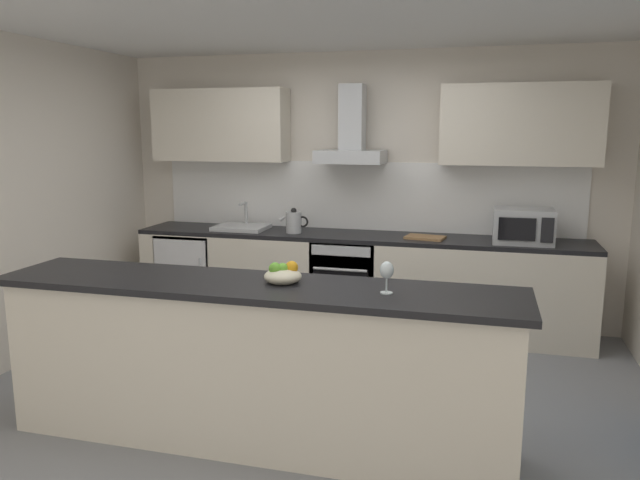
# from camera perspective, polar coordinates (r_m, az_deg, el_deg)

# --- Properties ---
(ground) EXTENTS (5.82, 4.93, 0.02)m
(ground) POSITION_cam_1_polar(r_m,az_deg,el_deg) (4.45, -1.21, -14.72)
(ground) COLOR gray
(ceiling) EXTENTS (5.82, 4.93, 0.02)m
(ceiling) POSITION_cam_1_polar(r_m,az_deg,el_deg) (4.09, -1.35, 20.71)
(ceiling) COLOR white
(wall_back) EXTENTS (5.82, 0.12, 2.60)m
(wall_back) POSITION_cam_1_polar(r_m,az_deg,el_deg) (6.03, 4.19, 4.86)
(wall_back) COLOR silver
(wall_back) RESTS_ON ground
(wall_left) EXTENTS (0.12, 4.93, 2.60)m
(wall_left) POSITION_cam_1_polar(r_m,az_deg,el_deg) (5.32, -27.77, 2.96)
(wall_left) COLOR silver
(wall_left) RESTS_ON ground
(backsplash_tile) EXTENTS (4.10, 0.02, 0.66)m
(backsplash_tile) POSITION_cam_1_polar(r_m,az_deg,el_deg) (5.96, 4.05, 4.13)
(backsplash_tile) COLOR white
(counter_back) EXTENTS (4.24, 0.60, 0.90)m
(counter_back) POSITION_cam_1_polar(r_m,az_deg,el_deg) (5.80, 3.36, -3.87)
(counter_back) COLOR beige
(counter_back) RESTS_ON ground
(counter_island) EXTENTS (3.12, 0.64, 1.00)m
(counter_island) POSITION_cam_1_polar(r_m,az_deg,el_deg) (3.70, -6.17, -11.44)
(counter_island) COLOR beige
(counter_island) RESTS_ON ground
(upper_cabinets) EXTENTS (4.18, 0.32, 0.70)m
(upper_cabinets) POSITION_cam_1_polar(r_m,az_deg,el_deg) (5.77, 3.83, 10.69)
(upper_cabinets) COLOR beige
(oven) EXTENTS (0.60, 0.62, 0.80)m
(oven) POSITION_cam_1_polar(r_m,az_deg,el_deg) (5.79, 2.58, -3.79)
(oven) COLOR slate
(oven) RESTS_ON ground
(refrigerator) EXTENTS (0.58, 0.60, 0.85)m
(refrigerator) POSITION_cam_1_polar(r_m,az_deg,el_deg) (6.33, -11.73, -3.10)
(refrigerator) COLOR white
(refrigerator) RESTS_ON ground
(microwave) EXTENTS (0.50, 0.38, 0.30)m
(microwave) POSITION_cam_1_polar(r_m,az_deg,el_deg) (5.53, 18.49, 1.25)
(microwave) COLOR #B7BABC
(microwave) RESTS_ON counter_back
(sink) EXTENTS (0.50, 0.40, 0.26)m
(sink) POSITION_cam_1_polar(r_m,az_deg,el_deg) (6.03, -7.36, 1.24)
(sink) COLOR silver
(sink) RESTS_ON counter_back
(kettle) EXTENTS (0.29, 0.15, 0.24)m
(kettle) POSITION_cam_1_polar(r_m,az_deg,el_deg) (5.78, -2.46, 1.71)
(kettle) COLOR #B7BABC
(kettle) RESTS_ON counter_back
(range_hood) EXTENTS (0.62, 0.45, 0.72)m
(range_hood) POSITION_cam_1_polar(r_m,az_deg,el_deg) (5.74, 2.97, 9.48)
(range_hood) COLOR #B7BABC
(wine_glass) EXTENTS (0.08, 0.08, 0.18)m
(wine_glass) POSITION_cam_1_polar(r_m,az_deg,el_deg) (3.30, 6.27, -2.93)
(wine_glass) COLOR silver
(wine_glass) RESTS_ON counter_island
(fruit_bowl) EXTENTS (0.22, 0.22, 0.13)m
(fruit_bowl) POSITION_cam_1_polar(r_m,az_deg,el_deg) (3.54, -3.49, -3.26)
(fruit_bowl) COLOR beige
(fruit_bowl) RESTS_ON counter_island
(chopping_board) EXTENTS (0.37, 0.28, 0.02)m
(chopping_board) POSITION_cam_1_polar(r_m,az_deg,el_deg) (5.57, 9.82, 0.24)
(chopping_board) COLOR #9E7247
(chopping_board) RESTS_ON counter_back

